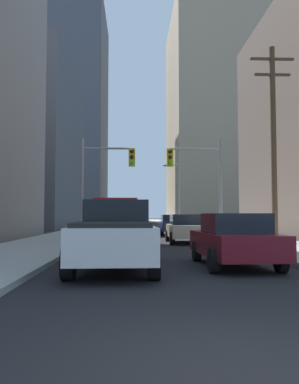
{
  "coord_description": "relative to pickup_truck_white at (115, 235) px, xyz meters",
  "views": [
    {
      "loc": [
        -1.1,
        -3.51,
        1.46
      ],
      "look_at": [
        0.0,
        23.06,
        3.04
      ],
      "focal_mm": 37.11,
      "sensor_mm": 36.0,
      "label": 1
    }
  ],
  "objects": [
    {
      "name": "sedan_maroon",
      "position": [
        3.39,
        0.41,
        -0.16
      ],
      "size": [
        1.95,
        4.26,
        1.52
      ],
      "color": "maroon",
      "rests_on": "ground"
    },
    {
      "name": "traffic_signal_near_right",
      "position": [
        4.28,
        12.25,
        3.08
      ],
      "size": [
        3.28,
        0.44,
        6.0
      ],
      "color": "gray",
      "rests_on": "ground"
    },
    {
      "name": "building_left_far_tower",
      "position": [
        -15.1,
        82.23,
        24.05
      ],
      "size": [
        17.72,
        23.68,
        49.96
      ],
      "primitive_type": "cube",
      "color": "#4C515B",
      "rests_on": "ground"
    },
    {
      "name": "street_lamp_right",
      "position": [
        5.47,
        34.31,
        3.56
      ],
      "size": [
        1.96,
        0.32,
        7.5
      ],
      "color": "gray",
      "rests_on": "ground"
    },
    {
      "name": "sidewalk_left",
      "position": [
        -3.83,
        42.62,
        -0.86
      ],
      "size": [
        3.9,
        160.0,
        0.15
      ],
      "primitive_type": "cube",
      "color": "#9E9E99",
      "rests_on": "ground"
    },
    {
      "name": "traffic_signal_near_left",
      "position": [
        -1.16,
        12.25,
        3.08
      ],
      "size": [
        3.17,
        0.44,
        6.0
      ],
      "color": "gray",
      "rests_on": "ground"
    },
    {
      "name": "sedan_navy",
      "position": [
        3.41,
        18.66,
        -0.16
      ],
      "size": [
        1.95,
        4.21,
        1.52
      ],
      "color": "#141E4C",
      "rests_on": "ground"
    },
    {
      "name": "sidewalk_right",
      "position": [
        7.01,
        42.62,
        -0.86
      ],
      "size": [
        3.9,
        160.0,
        0.15
      ],
      "primitive_type": "cube",
      "color": "#9E9E99",
      "rests_on": "ground"
    },
    {
      "name": "pickup_truck_white",
      "position": [
        0.0,
        0.0,
        0.0
      ],
      "size": [
        2.2,
        5.43,
        1.9
      ],
      "color": "white",
      "rests_on": "ground"
    },
    {
      "name": "ground_plane",
      "position": [
        1.59,
        -7.38,
        -0.93
      ],
      "size": [
        400.0,
        400.0,
        0.0
      ],
      "primitive_type": "plane",
      "color": "black"
    },
    {
      "name": "building_right_far_highrise",
      "position": [
        19.78,
        80.62,
        23.37
      ],
      "size": [
        20.65,
        29.97,
        48.6
      ],
      "primitive_type": "cube",
      "color": "tan",
      "rests_on": "ground"
    },
    {
      "name": "cargo_van_red",
      "position": [
        -0.29,
        9.48,
        0.35
      ],
      "size": [
        2.16,
        5.23,
        2.26
      ],
      "color": "maroon",
      "rests_on": "ground"
    },
    {
      "name": "utility_pole_right",
      "position": [
        7.4,
        8.18,
        4.27
      ],
      "size": [
        2.2,
        0.28,
        9.86
      ],
      "color": "brown",
      "rests_on": "ground"
    },
    {
      "name": "sedan_beige",
      "position": [
        3.3,
        10.18,
        -0.16
      ],
      "size": [
        1.95,
        4.21,
        1.52
      ],
      "color": "#C6B793",
      "rests_on": "ground"
    }
  ]
}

